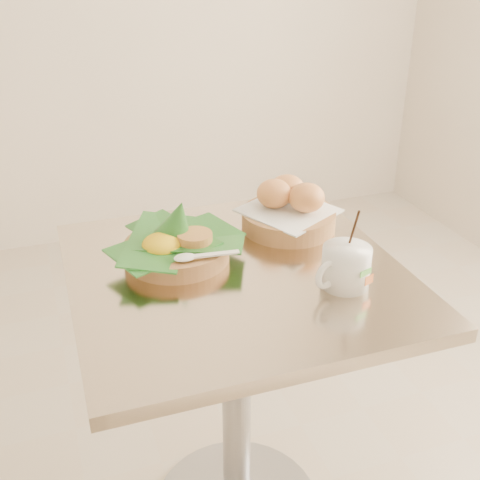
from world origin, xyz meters
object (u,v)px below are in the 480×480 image
object	(u,v)px
cafe_table	(236,352)
bread_basket	(289,209)
rice_basket	(176,243)
coffee_mug	(345,266)

from	to	relation	value
cafe_table	bread_basket	world-z (taller)	bread_basket
cafe_table	bread_basket	size ratio (longest dim) A/B	2.86
rice_basket	bread_basket	bearing A→B (deg)	12.37
rice_basket	coffee_mug	size ratio (longest dim) A/B	1.70
rice_basket	bread_basket	xyz separation A→B (m)	(0.30, 0.07, 0.01)
rice_basket	cafe_table	bearing A→B (deg)	-40.80
bread_basket	rice_basket	bearing A→B (deg)	-167.63
bread_basket	coffee_mug	bearing A→B (deg)	-91.02
cafe_table	bread_basket	bearing A→B (deg)	39.41
bread_basket	coffee_mug	size ratio (longest dim) A/B	1.53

